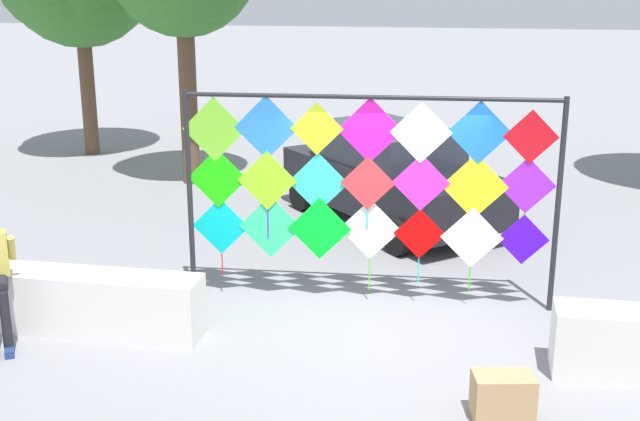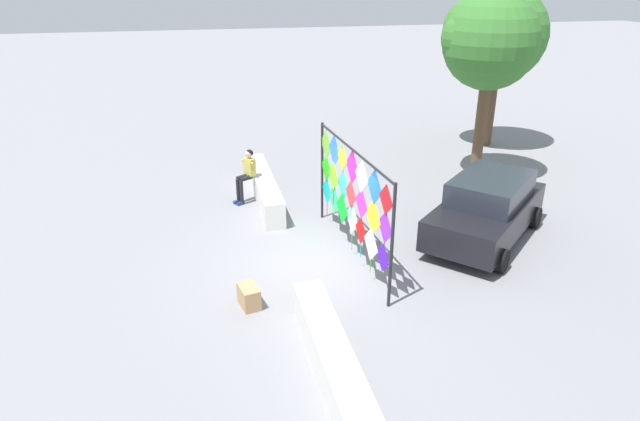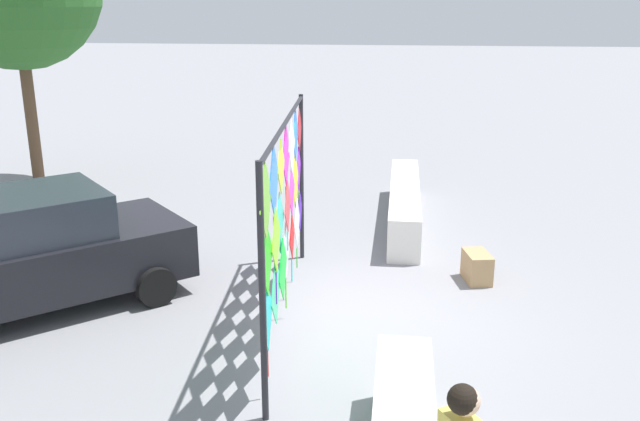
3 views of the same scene
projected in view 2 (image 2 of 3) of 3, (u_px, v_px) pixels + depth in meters
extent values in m
plane|color=gray|center=(312.00, 263.00, 12.95)|extent=(120.00, 120.00, 0.00)
cube|color=silver|center=(264.00, 188.00, 16.47)|extent=(4.53, 0.56, 0.75)
cube|color=silver|center=(336.00, 371.00, 8.89)|extent=(4.53, 0.56, 0.75)
cylinder|color=#232328|center=(322.00, 172.00, 14.85)|extent=(0.07, 0.07, 2.75)
cylinder|color=#232328|center=(392.00, 247.00, 10.75)|extent=(0.07, 0.07, 2.75)
cylinder|color=#232328|center=(353.00, 150.00, 12.27)|extent=(4.68, 0.35, 0.06)
cube|color=#09D2D3|center=(327.00, 191.00, 14.67)|extent=(0.76, 0.06, 0.77)
cylinder|color=red|center=(327.00, 209.00, 14.89)|extent=(0.02, 0.02, 0.32)
cube|color=#33DC8E|center=(334.00, 199.00, 14.08)|extent=(0.84, 0.06, 0.84)
cube|color=#07E127|center=(342.00, 208.00, 13.51)|extent=(0.83, 0.06, 0.83)
cube|color=white|center=(352.00, 219.00, 12.94)|extent=(0.80, 0.06, 0.80)
cylinder|color=#48E516|center=(352.00, 242.00, 13.20)|extent=(0.02, 0.02, 0.44)
cube|color=#DF0404|center=(361.00, 231.00, 12.39)|extent=(0.67, 0.05, 0.67)
cylinder|color=#16E5E5|center=(360.00, 250.00, 12.60)|extent=(0.02, 0.02, 0.35)
cube|color=white|center=(371.00, 244.00, 11.82)|extent=(0.79, 0.06, 0.80)
cylinder|color=#2AE516|center=(370.00, 266.00, 12.05)|extent=(0.02, 0.02, 0.32)
cube|color=#470DDC|center=(383.00, 258.00, 11.27)|extent=(0.66, 0.05, 0.66)
cube|color=#1BDF0B|center=(326.00, 168.00, 14.42)|extent=(0.78, 0.06, 0.79)
cube|color=#94EC20|center=(333.00, 176.00, 13.85)|extent=(0.77, 0.06, 0.77)
cylinder|color=#7016E5|center=(334.00, 197.00, 14.09)|extent=(0.02, 0.02, 0.39)
cube|color=#30D0BB|center=(343.00, 185.00, 13.29)|extent=(0.78, 0.06, 0.78)
cube|color=#E2333A|center=(351.00, 194.00, 12.72)|extent=(0.69, 0.06, 0.69)
cylinder|color=#16E5DD|center=(351.00, 213.00, 12.91)|extent=(0.02, 0.02, 0.26)
cube|color=#F12AC7|center=(361.00, 204.00, 12.13)|extent=(0.73, 0.06, 0.73)
cube|color=#F4F41C|center=(373.00, 217.00, 11.56)|extent=(0.84, 0.06, 0.84)
cube|color=#9C23F5|center=(385.00, 227.00, 10.99)|extent=(0.72, 0.06, 0.72)
cylinder|color=#6EE516|center=(384.00, 249.00, 11.19)|extent=(0.02, 0.02, 0.27)
cube|color=#75D02E|center=(326.00, 144.00, 14.18)|extent=(0.83, 0.06, 0.83)
cube|color=#2A80F4|center=(334.00, 150.00, 13.58)|extent=(0.82, 0.06, 0.82)
cylinder|color=orange|center=(334.00, 174.00, 13.83)|extent=(0.02, 0.02, 0.44)
cube|color=#B8CE1F|center=(342.00, 158.00, 13.01)|extent=(0.67, 0.05, 0.67)
cube|color=#DE18A9|center=(352.00, 167.00, 12.44)|extent=(0.83, 0.06, 0.83)
cylinder|color=#16E54D|center=(352.00, 189.00, 12.66)|extent=(0.02, 0.02, 0.25)
cube|color=white|center=(362.00, 177.00, 11.88)|extent=(0.77, 0.06, 0.77)
cube|color=blue|center=(374.00, 187.00, 11.26)|extent=(0.79, 0.06, 0.79)
cube|color=red|center=(386.00, 200.00, 10.73)|extent=(0.67, 0.05, 0.67)
cylinder|color=black|center=(238.00, 191.00, 16.23)|extent=(0.11, 0.11, 0.75)
cylinder|color=black|center=(243.00, 177.00, 16.20)|extent=(0.32, 0.42, 0.13)
cube|color=navy|center=(237.00, 202.00, 16.32)|extent=(0.21, 0.26, 0.09)
cylinder|color=black|center=(242.00, 193.00, 16.12)|extent=(0.11, 0.11, 0.75)
cylinder|color=black|center=(246.00, 178.00, 16.09)|extent=(0.32, 0.42, 0.13)
cube|color=navy|center=(241.00, 203.00, 16.21)|extent=(0.21, 0.26, 0.09)
cube|color=gold|center=(250.00, 167.00, 16.16)|extent=(0.41, 0.36, 0.52)
sphere|color=#DBB293|center=(249.00, 154.00, 16.00)|extent=(0.22, 0.22, 0.22)
sphere|color=black|center=(249.00, 153.00, 16.00)|extent=(0.22, 0.22, 0.22)
cylinder|color=gold|center=(244.00, 164.00, 16.27)|extent=(0.16, 0.19, 0.31)
cylinder|color=gold|center=(254.00, 167.00, 15.98)|extent=(0.16, 0.19, 0.31)
cube|color=black|center=(486.00, 215.00, 13.92)|extent=(4.24, 4.41, 0.77)
cube|color=#282D38|center=(491.00, 188.00, 13.76)|extent=(2.81, 2.86, 0.61)
cylinder|color=black|center=(501.00, 260.00, 12.50)|extent=(0.55, 0.57, 0.57)
cylinder|color=black|center=(428.00, 240.00, 13.45)|extent=(0.55, 0.57, 0.57)
cylinder|color=black|center=(535.00, 217.00, 14.69)|extent=(0.55, 0.57, 0.57)
cylinder|color=black|center=(470.00, 203.00, 15.65)|extent=(0.55, 0.57, 0.57)
cube|color=tan|center=(249.00, 296.00, 11.22)|extent=(0.64, 0.46, 0.46)
cylinder|color=brown|center=(480.00, 126.00, 17.77)|extent=(0.35, 0.35, 3.54)
sphere|color=#38752D|center=(491.00, 42.00, 16.70)|extent=(2.96, 2.96, 2.96)
sphere|color=#38752D|center=(477.00, 30.00, 16.89)|extent=(2.13, 2.13, 2.13)
sphere|color=#38752D|center=(468.00, 38.00, 16.61)|extent=(1.68, 1.68, 1.68)
cylinder|color=brown|center=(491.00, 105.00, 21.27)|extent=(0.34, 0.34, 3.20)
sphere|color=#38752D|center=(500.00, 35.00, 20.20)|extent=(3.49, 3.49, 3.49)
sphere|color=#38752D|center=(481.00, 37.00, 20.28)|extent=(2.64, 2.64, 2.64)
sphere|color=#38752D|center=(488.00, 37.00, 19.78)|extent=(2.33, 2.33, 2.33)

